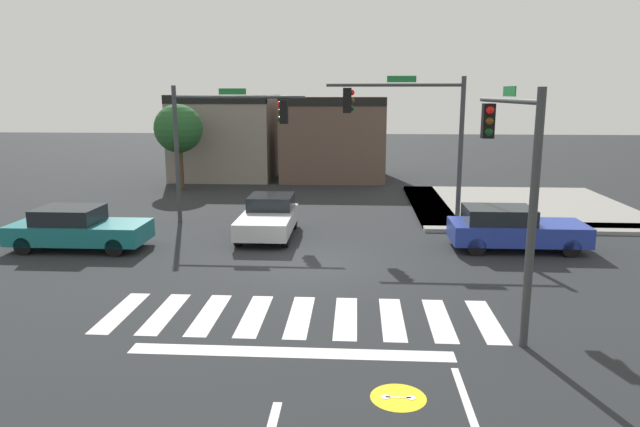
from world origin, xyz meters
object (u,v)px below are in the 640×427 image
(traffic_signal_northeast, at_px, (411,123))
(car_blue, at_px, (513,228))
(traffic_signal_northwest, at_px, (224,129))
(car_teal, at_px, (78,228))
(traffic_signal_southeast, at_px, (509,155))
(roadside_tree, at_px, (178,129))
(car_silver, at_px, (268,217))

(traffic_signal_northeast, distance_m, car_blue, 5.53)
(traffic_signal_northwest, height_order, car_teal, traffic_signal_northwest)
(car_blue, bearing_deg, traffic_signal_northwest, 161.60)
(traffic_signal_southeast, relative_size, traffic_signal_northeast, 0.95)
(car_blue, height_order, roadside_tree, roadside_tree)
(traffic_signal_northeast, bearing_deg, car_blue, 139.59)
(traffic_signal_northwest, distance_m, traffic_signal_northeast, 7.49)
(traffic_signal_northeast, height_order, car_silver, traffic_signal_northeast)
(traffic_signal_southeast, distance_m, car_silver, 10.56)
(traffic_signal_southeast, height_order, car_silver, traffic_signal_southeast)
(roadside_tree, bearing_deg, car_blue, -37.99)
(traffic_signal_southeast, bearing_deg, car_blue, -16.92)
(traffic_signal_southeast, distance_m, traffic_signal_northeast, 8.81)
(traffic_signal_northeast, distance_m, car_silver, 6.54)
(traffic_signal_southeast, relative_size, car_teal, 1.23)
(traffic_signal_southeast, xyz_separation_m, traffic_signal_northeast, (-1.53, 8.67, 0.31))
(traffic_signal_southeast, distance_m, roadside_tree, 22.26)
(traffic_signal_northwest, bearing_deg, car_teal, -133.65)
(car_silver, xyz_separation_m, car_teal, (-6.30, -2.33, 0.02))
(traffic_signal_southeast, distance_m, car_teal, 14.47)
(car_blue, distance_m, roadside_tree, 19.48)
(traffic_signal_northeast, xyz_separation_m, car_blue, (3.31, -2.82, -3.42))
(car_silver, distance_m, car_teal, 6.72)
(car_silver, bearing_deg, traffic_signal_northeast, 103.98)
(traffic_signal_southeast, relative_size, roadside_tree, 1.20)
(traffic_signal_northeast, bearing_deg, traffic_signal_southeast, 100.00)
(traffic_signal_southeast, bearing_deg, car_teal, 69.26)
(traffic_signal_southeast, height_order, roadside_tree, traffic_signal_southeast)
(traffic_signal_northeast, bearing_deg, car_silver, 13.98)
(traffic_signal_northeast, xyz_separation_m, roadside_tree, (-11.90, 9.06, -0.81))
(traffic_signal_northwest, bearing_deg, car_blue, -18.40)
(car_silver, xyz_separation_m, roadside_tree, (-6.52, 10.40, 2.65))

